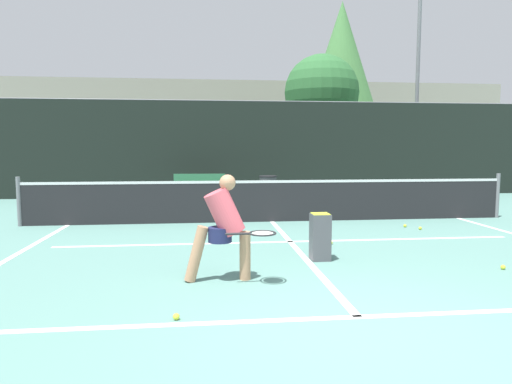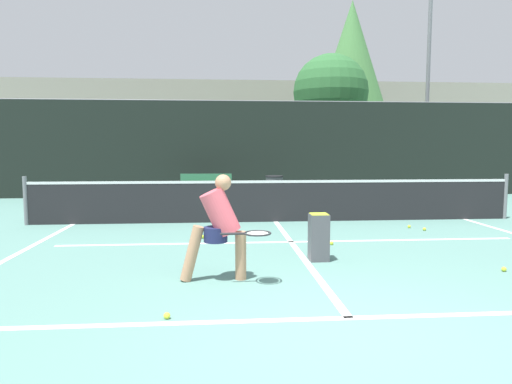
{
  "view_description": "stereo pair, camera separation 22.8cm",
  "coord_description": "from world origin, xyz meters",
  "px_view_note": "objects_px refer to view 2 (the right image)",
  "views": [
    {
      "loc": [
        -1.51,
        -3.89,
        1.7
      ],
      "look_at": [
        -0.67,
        3.67,
        0.95
      ],
      "focal_mm": 32.0,
      "sensor_mm": 36.0,
      "label": 1
    },
    {
      "loc": [
        -1.28,
        -3.91,
        1.7
      ],
      "look_at": [
        -0.67,
        3.67,
        0.95
      ],
      "focal_mm": 32.0,
      "sensor_mm": 36.0,
      "label": 2
    }
  ],
  "objects_px": {
    "ball_hopper": "(319,236)",
    "parked_car": "(219,174)",
    "courtside_bench": "(206,186)",
    "trash_bin": "(274,189)",
    "player_practicing": "(219,224)"
  },
  "relations": [
    {
      "from": "ball_hopper",
      "to": "parked_car",
      "type": "relative_size",
      "value": 0.17
    },
    {
      "from": "player_practicing",
      "to": "parked_car",
      "type": "bearing_deg",
      "value": 88.26
    },
    {
      "from": "player_practicing",
      "to": "trash_bin",
      "type": "height_order",
      "value": "player_practicing"
    },
    {
      "from": "player_practicing",
      "to": "parked_car",
      "type": "distance_m",
      "value": 13.64
    },
    {
      "from": "ball_hopper",
      "to": "parked_car",
      "type": "distance_m",
      "value": 12.81
    },
    {
      "from": "ball_hopper",
      "to": "parked_car",
      "type": "xyz_separation_m",
      "value": [
        -1.51,
        12.72,
        0.19
      ]
    },
    {
      "from": "ball_hopper",
      "to": "courtside_bench",
      "type": "relative_size",
      "value": 0.44
    },
    {
      "from": "courtside_bench",
      "to": "trash_bin",
      "type": "bearing_deg",
      "value": -7.32
    },
    {
      "from": "player_practicing",
      "to": "ball_hopper",
      "type": "xyz_separation_m",
      "value": [
        1.49,
        0.92,
        -0.36
      ]
    },
    {
      "from": "player_practicing",
      "to": "ball_hopper",
      "type": "height_order",
      "value": "player_practicing"
    },
    {
      "from": "courtside_bench",
      "to": "ball_hopper",
      "type": "bearing_deg",
      "value": -74.25
    },
    {
      "from": "trash_bin",
      "to": "parked_car",
      "type": "bearing_deg",
      "value": 108.12
    },
    {
      "from": "player_practicing",
      "to": "trash_bin",
      "type": "bearing_deg",
      "value": 76.57
    },
    {
      "from": "courtside_bench",
      "to": "parked_car",
      "type": "xyz_separation_m",
      "value": [
        0.4,
        4.95,
        0.09
      ]
    },
    {
      "from": "player_practicing",
      "to": "ball_hopper",
      "type": "bearing_deg",
      "value": 29.82
    }
  ]
}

